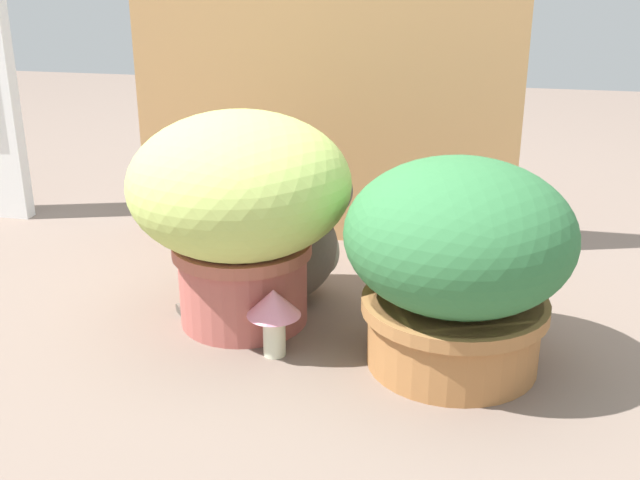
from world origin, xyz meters
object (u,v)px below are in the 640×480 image
(grass_planter, at_px, (240,203))
(leafy_planter, at_px, (458,259))
(cat, at_px, (286,246))
(mushroom_ornament_pink, at_px, (274,310))

(grass_planter, bearing_deg, leafy_planter, -12.12)
(leafy_planter, xyz_separation_m, cat, (-0.35, 0.19, -0.08))
(grass_planter, xyz_separation_m, leafy_planter, (0.41, -0.09, -0.04))
(leafy_planter, distance_m, cat, 0.41)
(grass_planter, height_order, leafy_planter, grass_planter)
(leafy_planter, xyz_separation_m, mushroom_ornament_pink, (-0.31, -0.04, -0.11))
(leafy_planter, height_order, mushroom_ornament_pink, leafy_planter)
(grass_planter, relative_size, cat, 1.17)
(cat, xyz_separation_m, mushroom_ornament_pink, (0.03, -0.23, -0.03))
(grass_planter, relative_size, mushroom_ornament_pink, 3.26)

